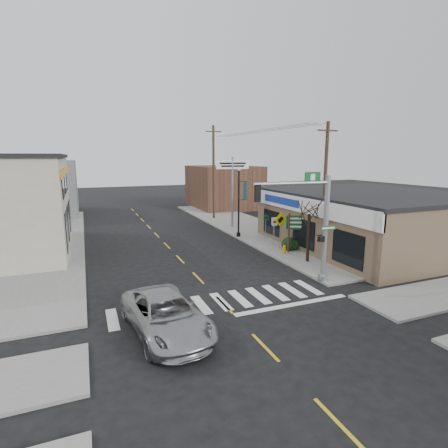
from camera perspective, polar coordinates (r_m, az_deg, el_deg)
name	(u,v)px	position (r m, az deg, el deg)	size (l,w,h in m)	color
ground	(224,305)	(16.84, 0.01, -13.06)	(140.00, 140.00, 0.00)	black
sidewalk_right	(263,233)	(31.74, 6.32, -1.46)	(6.00, 38.00, 0.13)	slate
sidewalk_left	(39,253)	(28.29, -27.91, -4.23)	(6.00, 38.00, 0.13)	slate
center_line	(180,259)	(24.00, -7.18, -5.71)	(0.12, 56.00, 0.01)	gold
crosswalk	(221,301)	(17.18, -0.50, -12.54)	(11.00, 2.20, 0.01)	silver
thrift_store	(370,221)	(29.06, 22.69, 0.49)	(12.00, 14.00, 4.00)	brown
bldg_distant_right	(223,187)	(47.87, -0.09, 6.10)	(8.00, 10.00, 5.60)	#523325
bldg_distant_left	(35,188)	(46.71, -28.45, 5.16)	(9.00, 10.00, 6.40)	slate
suv	(166,315)	(14.31, -9.45, -14.40)	(2.52, 5.47, 1.52)	#9E9FA3
traffic_signal_pole	(315,218)	(19.03, 14.67, 0.98)	(4.70, 0.37, 5.95)	#909599
guide_sign	(297,226)	(25.40, 11.86, -0.38)	(1.62, 0.14, 2.83)	#412F1E
fire_hydrant	(284,249)	(24.96, 9.81, -4.05)	(0.19, 0.19, 0.61)	#D79600
ped_crossing_sign	(280,224)	(25.90, 9.18, 0.00)	(1.06, 0.07, 2.72)	gray
lamp_post	(239,197)	(29.42, 2.53, 4.44)	(0.76, 0.60, 5.85)	black
dance_center_sign	(232,174)	(33.46, 1.39, 8.09)	(3.15, 0.20, 6.69)	gray
bare_tree	(310,205)	(22.81, 13.84, 2.98)	(2.34, 2.34, 4.68)	black
shrub_front	(365,262)	(22.84, 22.06, -5.77)	(1.25, 1.25, 0.93)	#193714
shrub_back	(289,244)	(26.09, 10.51, -3.26)	(1.07, 1.07, 0.80)	black
utility_pole_near	(325,189)	(24.40, 16.10, 5.53)	(1.56, 0.23, 8.97)	#4D3527
utility_pole_far	(214,172)	(38.33, -1.72, 8.56)	(1.74, 0.26, 9.99)	#3C2D19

